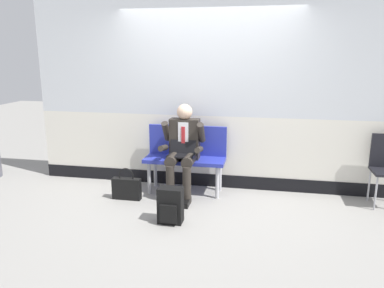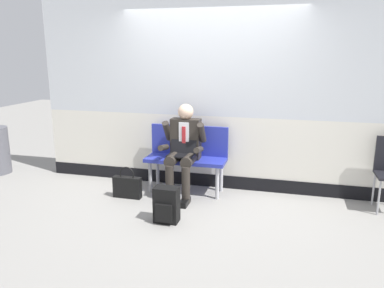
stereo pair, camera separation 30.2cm
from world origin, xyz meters
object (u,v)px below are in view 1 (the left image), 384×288
Objects in this scene: person_seated at (183,148)px; handbag at (127,188)px; backpack at (170,206)px; bench_with_person at (186,153)px.

handbag is at bearing -158.17° from person_seated.
bench_with_person is at bearing 92.24° from backpack.
person_seated is 2.87× the size of handbag.
bench_with_person is 0.24m from person_seated.
person_seated is at bearing 92.76° from backpack.
person_seated is (0.00, -0.20, 0.12)m from bench_with_person.
bench_with_person is 0.89× the size of person_seated.
bench_with_person is 0.94m from handbag.
bench_with_person is 2.56× the size of handbag.
person_seated is at bearing -90.00° from bench_with_person.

